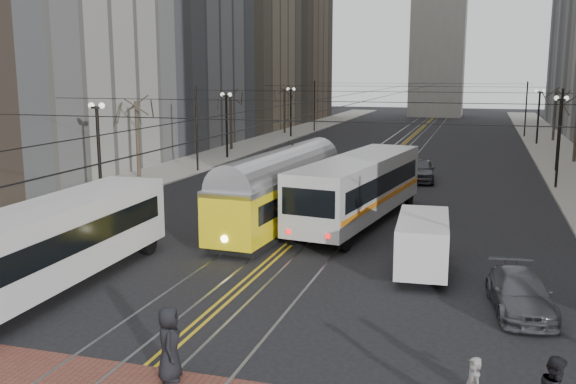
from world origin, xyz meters
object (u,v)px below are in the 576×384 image
Objects in this scene: rear_bus at (359,191)px; streetcar at (281,196)px; sedan_grey at (420,170)px; pedestrian_a at (169,343)px; sedan_parked at (520,293)px; transit_bus at (52,248)px; cargo_van at (422,246)px.

streetcar is at bearing -145.60° from rear_bus.
pedestrian_a is at bearing -100.55° from sedan_grey.
sedan_grey is at bearing 95.13° from sedan_parked.
rear_bus is (3.60, 1.75, 0.18)m from streetcar.
cargo_van is (12.34, 5.77, -0.46)m from transit_bus.
sedan_parked is at bearing -47.38° from rear_bus.
streetcar reaches higher than sedan_grey.
rear_bus is 6.78× the size of pedestrian_a.
streetcar is at bearing -15.25° from pedestrian_a.
transit_bus is 13.63m from cargo_van.
cargo_van is at bearing 23.76° from transit_bus.
transit_bus is 29.19m from sedan_grey.
cargo_van reaches higher than sedan_parked.
cargo_van is 1.12× the size of sedan_parked.
rear_bus is at bearing 56.29° from transit_bus.
cargo_van is at bearing 129.13° from sedan_parked.
streetcar is 6.70× the size of pedestrian_a.
rear_bus reaches higher than sedan_parked.
sedan_grey is 2.52× the size of pedestrian_a.
rear_bus is at bearing 113.70° from cargo_van.
pedestrian_a is at bearing -36.30° from transit_bus.
sedan_parked is at bearing -82.48° from sedan_grey.
sedan_grey is at bearing -28.62° from pedestrian_a.
streetcar reaches higher than cargo_van.
rear_bus reaches higher than transit_bus.
streetcar is at bearing -113.92° from sedan_grey.
streetcar is (4.84, 11.55, -0.03)m from transit_bus.
pedestrian_a is (2.26, -16.52, -0.54)m from streetcar.
streetcar is 2.66× the size of sedan_grey.
streetcar reaches higher than sedan_parked.
transit_bus is at bearing -158.61° from cargo_van.
cargo_van is 11.95m from pedestrian_a.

